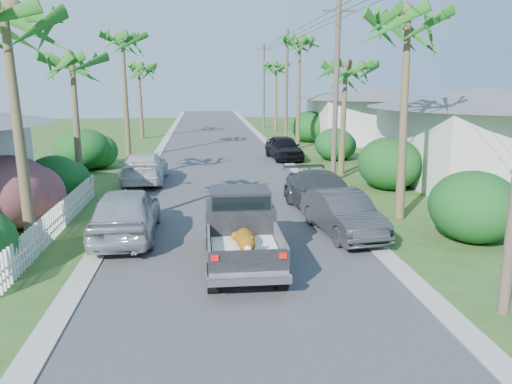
{
  "coord_description": "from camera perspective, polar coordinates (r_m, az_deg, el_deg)",
  "views": [
    {
      "loc": [
        -1.01,
        -11.71,
        5.1
      ],
      "look_at": [
        0.73,
        4.76,
        1.4
      ],
      "focal_mm": 35.0,
      "sensor_mm": 36.0,
      "label": 1
    }
  ],
  "objects": [
    {
      "name": "palm_l_c",
      "position": [
        34.2,
        -15.06,
        16.91
      ],
      "size": [
        4.4,
        4.4,
        9.2
      ],
      "color": "brown",
      "rests_on": "ground"
    },
    {
      "name": "palm_l_d",
      "position": [
        46.06,
        -13.26,
        13.95
      ],
      "size": [
        4.4,
        4.4,
        7.7
      ],
      "color": "brown",
      "rests_on": "ground"
    },
    {
      "name": "utility_pole_b",
      "position": [
        25.59,
        9.12,
        11.32
      ],
      "size": [
        1.6,
        0.26,
        9.0
      ],
      "color": "brown",
      "rests_on": "ground"
    },
    {
      "name": "shrub_r_a",
      "position": [
        17.5,
        23.65,
        -1.53
      ],
      "size": [
        2.8,
        3.08,
        2.3
      ],
      "primitive_type": "ellipsoid",
      "color": "#134416",
      "rests_on": "ground"
    },
    {
      "name": "ground",
      "position": [
        12.82,
        -1.03,
        -10.86
      ],
      "size": [
        120.0,
        120.0,
        0.0
      ],
      "primitive_type": "plane",
      "color": "#2D4E1D",
      "rests_on": "ground"
    },
    {
      "name": "picket_fence",
      "position": [
        18.5,
        -21.49,
        -2.7
      ],
      "size": [
        0.1,
        11.0,
        1.0
      ],
      "primitive_type": "cube",
      "color": "white",
      "rests_on": "ground"
    },
    {
      "name": "shrub_r_d",
      "position": [
        42.84,
        6.19,
        7.44
      ],
      "size": [
        3.2,
        3.52,
        2.6
      ],
      "primitive_type": "ellipsoid",
      "color": "#134416",
      "rests_on": "ground"
    },
    {
      "name": "shrub_l_c",
      "position": [
        23.0,
        -22.05,
        1.4
      ],
      "size": [
        2.4,
        2.64,
        2.0
      ],
      "primitive_type": "ellipsoid",
      "color": "#134416",
      "rests_on": "ground"
    },
    {
      "name": "parked_car_rm",
      "position": [
        19.75,
        7.62,
        -0.2
      ],
      "size": [
        2.69,
        5.47,
        1.53
      ],
      "primitive_type": "imported",
      "rotation": [
        0.0,
        0.0,
        0.11
      ],
      "color": "#313436",
      "rests_on": "ground"
    },
    {
      "name": "parked_car_rf",
      "position": [
        33.11,
        3.2,
        5.07
      ],
      "size": [
        2.26,
        4.69,
        1.55
      ],
      "primitive_type": "imported",
      "rotation": [
        0.0,
        0.0,
        0.1
      ],
      "color": "black",
      "rests_on": "ground"
    },
    {
      "name": "house_right_far",
      "position": [
        44.1,
        12.65,
        8.43
      ],
      "size": [
        9.0,
        8.0,
        4.6
      ],
      "color": "silver",
      "rests_on": "ground"
    },
    {
      "name": "palm_l_a",
      "position": [
        15.71,
        -26.68,
        18.02
      ],
      "size": [
        4.4,
        4.4,
        8.2
      ],
      "color": "brown",
      "rests_on": "ground"
    },
    {
      "name": "curb_left",
      "position": [
        37.21,
        -11.08,
        4.53
      ],
      "size": [
        0.6,
        100.0,
        0.06
      ],
      "primitive_type": "cube",
      "color": "#A5A39E",
      "rests_on": "ground"
    },
    {
      "name": "shrub_r_b",
      "position": [
        24.66,
        15.01,
        3.19
      ],
      "size": [
        3.0,
        3.3,
        2.5
      ],
      "primitive_type": "ellipsoid",
      "color": "#134416",
      "rests_on": "ground"
    },
    {
      "name": "shrub_l_b",
      "position": [
        19.35,
        -26.43,
        -0.07
      ],
      "size": [
        3.0,
        3.3,
        2.6
      ],
      "primitive_type": "ellipsoid",
      "color": "#AD1856",
      "rests_on": "ground"
    },
    {
      "name": "palm_r_a",
      "position": [
        19.3,
        17.24,
        18.97
      ],
      "size": [
        4.4,
        4.4,
        8.7
      ],
      "color": "brown",
      "rests_on": "ground"
    },
    {
      "name": "utility_pole_d",
      "position": [
        55.11,
        0.88,
        12.08
      ],
      "size": [
        1.6,
        0.26,
        9.0
      ],
      "color": "brown",
      "rests_on": "ground"
    },
    {
      "name": "shrub_r_c",
      "position": [
        33.08,
        8.97,
        5.41
      ],
      "size": [
        2.6,
        2.86,
        2.1
      ],
      "primitive_type": "ellipsoid",
      "color": "#134416",
      "rests_on": "ground"
    },
    {
      "name": "curb_right",
      "position": [
        37.44,
        2.19,
        4.81
      ],
      "size": [
        0.6,
        100.0,
        0.06
      ],
      "primitive_type": "cube",
      "color": "#A5A39E",
      "rests_on": "ground"
    },
    {
      "name": "parked_car_rn",
      "position": [
        17.04,
        9.88,
        -2.47
      ],
      "size": [
        2.13,
        4.57,
        1.45
      ],
      "primitive_type": "imported",
      "rotation": [
        0.0,
        0.0,
        0.14
      ],
      "color": "#2B2D30",
      "rests_on": "ground"
    },
    {
      "name": "parked_car_ln",
      "position": [
        16.94,
        -14.64,
        -2.33
      ],
      "size": [
        2.12,
        5.07,
        1.72
      ],
      "primitive_type": "imported",
      "rotation": [
        0.0,
        0.0,
        3.16
      ],
      "color": "#AEB0B6",
      "rests_on": "ground"
    },
    {
      "name": "house_right_near",
      "position": [
        27.69,
        24.53,
        5.5
      ],
      "size": [
        8.0,
        9.0,
        4.8
      ],
      "color": "silver",
      "rests_on": "ground"
    },
    {
      "name": "parked_car_lf",
      "position": [
        26.11,
        -12.62,
        2.73
      ],
      "size": [
        2.2,
        5.28,
        1.52
      ],
      "primitive_type": "imported",
      "rotation": [
        0.0,
        0.0,
        3.15
      ],
      "color": "silver",
      "rests_on": "ground"
    },
    {
      "name": "road",
      "position": [
        37.08,
        -4.42,
        4.67
      ],
      "size": [
        8.0,
        100.0,
        0.02
      ],
      "primitive_type": "cube",
      "color": "#38383A",
      "rests_on": "ground"
    },
    {
      "name": "utility_pole_c",
      "position": [
        40.26,
        3.5,
        11.87
      ],
      "size": [
        1.6,
        0.26,
        9.0
      ],
      "color": "brown",
      "rests_on": "ground"
    },
    {
      "name": "palm_r_b",
      "position": [
        27.79,
        10.18,
        14.16
      ],
      "size": [
        4.4,
        4.4,
        7.2
      ],
      "color": "brown",
      "rests_on": "ground"
    },
    {
      "name": "pickup_truck",
      "position": [
        14.36,
        -1.79,
        -3.97
      ],
      "size": [
        1.98,
        5.12,
        2.06
      ],
      "color": "black",
      "rests_on": "ground"
    },
    {
      "name": "shrub_l_d",
      "position": [
        30.77,
        -19.17,
        4.62
      ],
      "size": [
        3.2,
        3.52,
        2.4
      ],
      "primitive_type": "ellipsoid",
      "color": "#134416",
      "rests_on": "ground"
    },
    {
      "name": "palm_r_c",
      "position": [
        38.51,
        5.0,
        17.03
      ],
      "size": [
        4.4,
        4.4,
        9.4
      ],
      "color": "brown",
      "rests_on": "ground"
    },
    {
      "name": "palm_l_b",
      "position": [
        24.43,
        -20.39,
        14.29
      ],
      "size": [
        4.4,
        4.4,
        7.4
      ],
      "color": "brown",
      "rests_on": "ground"
    },
    {
      "name": "palm_r_d",
      "position": [
        52.28,
        2.31,
        14.39
      ],
      "size": [
        4.4,
        4.4,
        8.0
      ],
      "color": "brown",
      "rests_on": "ground"
    }
  ]
}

